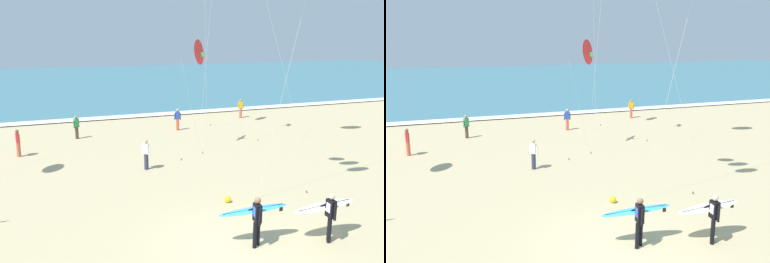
# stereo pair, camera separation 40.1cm
# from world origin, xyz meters

# --- Properties ---
(ground_plane) EXTENTS (160.00, 160.00, 0.00)m
(ground_plane) POSITION_xyz_m (0.00, 0.00, 0.00)
(ground_plane) COLOR tan
(ocean_water) EXTENTS (160.00, 60.00, 0.08)m
(ocean_water) POSITION_xyz_m (0.00, 52.72, 0.04)
(ocean_water) COLOR teal
(ocean_water) RESTS_ON ground
(shoreline_foam) EXTENTS (160.00, 1.48, 0.01)m
(shoreline_foam) POSITION_xyz_m (0.00, 23.02, 0.09)
(shoreline_foam) COLOR white
(shoreline_foam) RESTS_ON ocean_water
(surfer_lead) EXTENTS (2.30, 0.99, 1.71)m
(surfer_lead) POSITION_xyz_m (3.03, -0.50, 1.05)
(surfer_lead) COLOR black
(surfer_lead) RESTS_ON ground
(surfer_trailing) EXTENTS (2.42, 1.02, 1.71)m
(surfer_trailing) POSITION_xyz_m (0.60, 0.04, 1.04)
(surfer_trailing) COLOR black
(surfer_trailing) RESTS_ON ground
(kite_delta_scarlet_near) EXTENTS (2.55, 2.71, 6.54)m
(kite_delta_scarlet_near) POSITION_xyz_m (3.31, 11.79, 5.79)
(kite_delta_scarlet_near) COLOR red
(kite_delta_scarlet_near) RESTS_ON ground
(bystander_green_top) EXTENTS (0.41, 0.34, 1.59)m
(bystander_green_top) POSITION_xyz_m (-3.52, 16.83, 0.81)
(bystander_green_top) COLOR #4C3D2D
(bystander_green_top) RESTS_ON ground
(bystander_white_top) EXTENTS (0.34, 0.41, 1.59)m
(bystander_white_top) POSITION_xyz_m (-0.79, 8.87, 0.81)
(bystander_white_top) COLOR #2D334C
(bystander_white_top) RESTS_ON ground
(bystander_yellow_top) EXTENTS (0.49, 0.23, 1.59)m
(bystander_yellow_top) POSITION_xyz_m (10.01, 19.41, 0.81)
(bystander_yellow_top) COLOR #D8593F
(bystander_yellow_top) RESTS_ON ground
(bystander_blue_top) EXTENTS (0.50, 0.22, 1.59)m
(bystander_blue_top) POSITION_xyz_m (3.59, 16.88, 0.81)
(bystander_blue_top) COLOR #D8593F
(bystander_blue_top) RESTS_ON ground
(bystander_red_top) EXTENTS (0.24, 0.49, 1.59)m
(bystander_red_top) POSITION_xyz_m (-7.02, 13.65, 0.81)
(bystander_red_top) COLOR #D8593F
(bystander_red_top) RESTS_ON ground
(beach_ball) EXTENTS (0.28, 0.28, 0.28)m
(beach_ball) POSITION_xyz_m (1.27, 3.49, 0.14)
(beach_ball) COLOR yellow
(beach_ball) RESTS_ON ground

